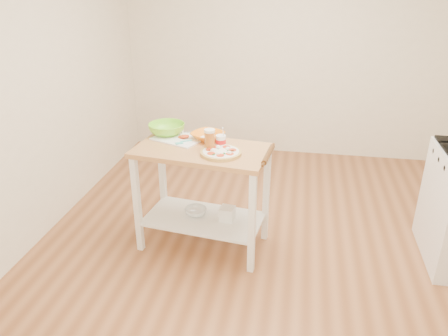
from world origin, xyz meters
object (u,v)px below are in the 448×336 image
Objects in this scene: yogurt_tub at (221,141)px; rolling_pin at (268,155)px; spatula at (183,142)px; green_bowl at (167,129)px; pizza at (221,152)px; shelf_bin at (227,214)px; prep_island at (203,177)px; beer_pint at (210,140)px; knife at (176,132)px; orange_bowl at (208,136)px; shelf_glass_bowl at (196,211)px; cutting_board at (179,138)px.

yogurt_tub is 0.51× the size of rolling_pin.
rolling_pin reaches higher than spatula.
green_bowl is at bearing 102.19° from spatula.
green_bowl is 0.55m from yogurt_tub.
shelf_bin is (0.03, 0.09, -0.60)m from pizza.
prep_island is 0.35m from beer_pint.
knife reaches higher than spatula.
orange_bowl is 1.35× the size of shelf_glass_bowl.
knife is at bearing 138.83° from beer_pint.
orange_bowl reaches higher than prep_island.
yogurt_tub reaches higher than beer_pint.
orange_bowl is 0.20m from yogurt_tub.
shelf_bin is (0.50, -0.30, -0.60)m from knife.
prep_island is 0.40m from cutting_board.
prep_island is 3.64× the size of green_bowl.
green_bowl is (-0.54, 0.35, 0.03)m from pizza.
cutting_board is 1.87× the size of orange_bowl.
pizza is at bearing -58.47° from spatula.
rolling_pin is (0.71, -0.16, 0.00)m from spatula.
cutting_board reaches higher than knife.
spatula is at bearing 157.38° from prep_island.
yogurt_tub is 0.42m from rolling_pin.
shelf_glass_bowl is (0.29, -0.22, -0.66)m from green_bowl.
spatula is at bearing -37.72° from cutting_board.
orange_bowl is 2.21× the size of shelf_bin.
green_bowl is 2.66× the size of shelf_bin.
pizza is 0.36m from rolling_pin.
green_bowl reaches higher than pizza.
prep_island is 0.34m from pizza.
knife is 0.49m from beer_pint.
cutting_board reaches higher than spatula.
yogurt_tub reaches higher than prep_island.
rolling_pin is at bearing 2.87° from cutting_board.
yogurt_tub reaches higher than rolling_pin.
yogurt_tub is at bearing -35.84° from spatula.
shelf_glass_bowl is (-0.61, 0.12, -0.63)m from rolling_pin.
shelf_glass_bowl is (0.10, -0.03, -0.63)m from spatula.
cutting_board is 1.55× the size of green_bowl.
orange_bowl is (0.00, 0.20, 0.29)m from prep_island.
orange_bowl is 0.83× the size of green_bowl.
beer_pint is at bearing -53.80° from spatula.
green_bowl is (-0.37, 0.26, 0.31)m from prep_island.
prep_island is at bearing -55.94° from spatula.
beer_pint reaches higher than shelf_glass_bowl.
prep_island reaches higher than shelf_bin.
rolling_pin is (0.39, -0.14, -0.03)m from yogurt_tub.
shelf_bin is (0.20, -0.20, -0.61)m from orange_bowl.
orange_bowl is (-0.17, 0.29, 0.02)m from pizza.
yogurt_tub reaches higher than green_bowl.
spatula is 0.28m from green_bowl.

